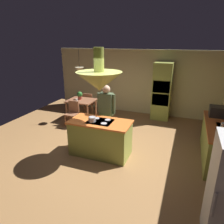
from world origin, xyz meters
name	(u,v)px	position (x,y,z in m)	size (l,w,h in m)	color
ground	(104,150)	(0.00, 0.00, 0.00)	(8.16, 8.16, 0.00)	#9E7042
wall_back	(136,82)	(0.00, 3.45, 1.27)	(6.80, 0.10, 2.55)	beige
kitchen_island	(100,138)	(0.00, -0.20, 0.47)	(1.59, 0.80, 0.96)	#939E42
counter_run_right	(217,142)	(2.84, 0.60, 0.48)	(0.73, 2.14, 0.94)	#939E42
oven_tower	(162,92)	(1.10, 3.04, 1.06)	(0.66, 0.62, 2.13)	#939E42
dining_table	(81,103)	(-1.70, 1.90, 0.65)	(0.99, 0.84, 0.76)	#8F583C
person_at_island	(106,111)	(-0.10, 0.47, 1.00)	(0.53, 0.23, 1.73)	tan
range_hood	(99,80)	(0.00, -0.20, 1.99)	(1.10, 1.10, 1.00)	#939E42
pendant_light_over_table	(80,70)	(-1.70, 1.90, 1.86)	(0.32, 0.32, 0.82)	beige
chair_facing_island	(73,112)	(-1.70, 1.26, 0.50)	(0.40, 0.40, 0.87)	#8F583C
chair_by_back_wall	(89,102)	(-1.70, 2.54, 0.50)	(0.40, 0.40, 0.87)	#8F583C
potted_plant_on_table	(80,95)	(-1.78, 1.97, 0.93)	(0.20, 0.20, 0.30)	#99382D
cup_on_table	(77,100)	(-1.77, 1.69, 0.81)	(0.07, 0.07, 0.09)	white
canister_flour	(224,130)	(2.84, 0.07, 1.03)	(0.13, 0.13, 0.19)	#E0B78C
canister_sugar	(223,127)	(2.84, 0.25, 1.03)	(0.10, 0.10, 0.19)	silver
microwave_on_counter	(219,112)	(2.84, 1.23, 1.08)	(0.46, 0.36, 0.28)	#232326
cooking_pot_on_cooktop	(92,119)	(-0.16, -0.33, 1.02)	(0.18, 0.18, 0.12)	#B2B2B7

